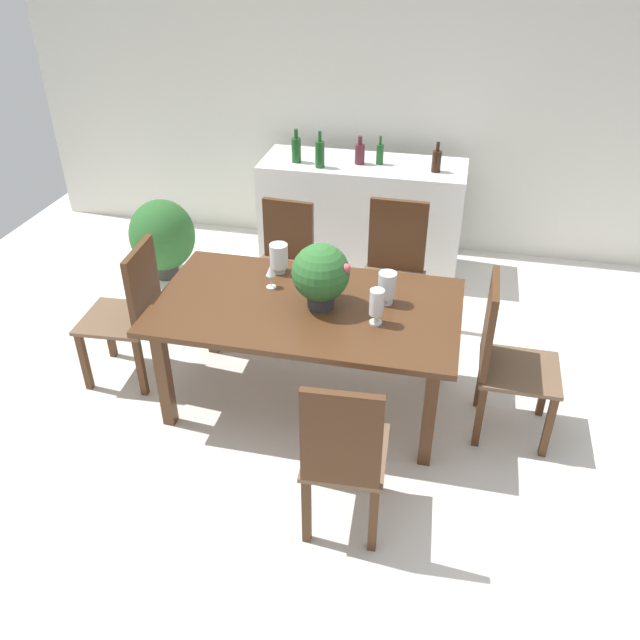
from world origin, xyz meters
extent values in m
plane|color=silver|center=(0.00, 0.00, 0.00)|extent=(7.04, 7.04, 0.00)
cube|color=silver|center=(0.00, 2.60, 1.30)|extent=(6.40, 0.10, 2.60)
cube|color=#4C2D19|center=(0.00, 0.06, 0.73)|extent=(1.86, 1.05, 0.04)
cube|color=#4C2D19|center=(-0.81, -0.34, 0.36)|extent=(0.07, 0.07, 0.71)
cube|color=#4C2D19|center=(0.81, -0.34, 0.36)|extent=(0.07, 0.07, 0.71)
cube|color=#4C2D19|center=(-0.81, 0.47, 0.36)|extent=(0.07, 0.07, 0.71)
cube|color=#4C2D19|center=(0.81, 0.47, 0.36)|extent=(0.07, 0.07, 0.71)
cube|color=#4C2D19|center=(0.22, 0.79, 0.22)|extent=(0.04, 0.04, 0.45)
cube|color=#4C2D19|center=(0.61, 0.78, 0.22)|extent=(0.04, 0.04, 0.45)
cube|color=#4C2D19|center=(0.23, 1.13, 0.22)|extent=(0.04, 0.04, 0.45)
cube|color=#4C2D19|center=(0.61, 1.12, 0.22)|extent=(0.04, 0.04, 0.45)
cube|color=brown|center=(0.42, 0.96, 0.46)|extent=(0.47, 0.42, 0.03)
cube|color=#4C2D19|center=(0.42, 1.14, 0.75)|extent=(0.42, 0.05, 0.55)
cube|color=#4C2D19|center=(1.50, -0.13, 0.22)|extent=(0.04, 0.04, 0.45)
cube|color=#4C2D19|center=(1.50, 0.25, 0.22)|extent=(0.04, 0.04, 0.45)
cube|color=#4C2D19|center=(1.10, -0.13, 0.22)|extent=(0.04, 0.04, 0.45)
cube|color=#4C2D19|center=(1.10, 0.25, 0.22)|extent=(0.04, 0.04, 0.45)
cube|color=brown|center=(1.30, 0.06, 0.46)|extent=(0.47, 0.46, 0.03)
cube|color=#4C2D19|center=(1.08, 0.06, 0.75)|extent=(0.04, 0.42, 0.56)
cube|color=#4C2D19|center=(-0.60, 0.81, 0.22)|extent=(0.05, 0.05, 0.45)
cube|color=#4C2D19|center=(-0.25, 0.78, 0.22)|extent=(0.05, 0.05, 0.45)
cube|color=#4C2D19|center=(-0.58, 1.13, 0.22)|extent=(0.05, 0.05, 0.45)
cube|color=#4C2D19|center=(-0.23, 1.11, 0.22)|extent=(0.05, 0.05, 0.45)
cube|color=brown|center=(-0.42, 0.96, 0.46)|extent=(0.45, 0.43, 0.03)
cube|color=#4C2D19|center=(-0.41, 1.14, 0.71)|extent=(0.39, 0.07, 0.47)
cube|color=#4C2D19|center=(0.58, -0.63, 0.22)|extent=(0.05, 0.05, 0.45)
cube|color=#4C2D19|center=(0.24, -0.65, 0.22)|extent=(0.05, 0.05, 0.45)
cube|color=#4C2D19|center=(0.60, -1.02, 0.22)|extent=(0.05, 0.05, 0.45)
cube|color=#4C2D19|center=(0.26, -1.04, 0.22)|extent=(0.05, 0.05, 0.45)
cube|color=brown|center=(0.42, -0.84, 0.46)|extent=(0.44, 0.49, 0.03)
cube|color=#4C2D19|center=(0.43, -1.05, 0.74)|extent=(0.38, 0.06, 0.54)
cube|color=#4C2D19|center=(-1.51, 0.24, 0.22)|extent=(0.05, 0.05, 0.45)
cube|color=#4C2D19|center=(-1.48, -0.14, 0.22)|extent=(0.05, 0.05, 0.45)
cube|color=#4C2D19|center=(-1.11, 0.26, 0.22)|extent=(0.05, 0.05, 0.45)
cube|color=#4C2D19|center=(-1.09, -0.12, 0.22)|extent=(0.05, 0.05, 0.45)
cube|color=brown|center=(-1.30, 0.06, 0.46)|extent=(0.50, 0.48, 0.03)
cube|color=#4C2D19|center=(-1.08, 0.07, 0.74)|extent=(0.07, 0.42, 0.53)
cylinder|color=#333338|center=(0.09, 0.06, 0.80)|extent=(0.16, 0.16, 0.10)
sphere|color=#2D662D|center=(0.09, 0.06, 0.98)|extent=(0.35, 0.35, 0.35)
sphere|color=#C64C56|center=(0.04, 0.16, 0.96)|extent=(0.04, 0.04, 0.04)
sphere|color=#C64C56|center=(0.21, 0.09, 0.99)|extent=(0.04, 0.04, 0.04)
sphere|color=#C64C56|center=(0.18, 0.15, 1.06)|extent=(0.04, 0.04, 0.04)
sphere|color=#C64C56|center=(0.24, 0.03, 1.04)|extent=(0.05, 0.05, 0.05)
sphere|color=#C64C56|center=(0.05, 0.22, 0.95)|extent=(0.05, 0.05, 0.05)
sphere|color=#C64C56|center=(0.01, 0.12, 1.08)|extent=(0.04, 0.04, 0.04)
cylinder|color=silver|center=(-0.27, 0.42, 0.75)|extent=(0.08, 0.08, 0.01)
cylinder|color=silver|center=(-0.27, 0.42, 0.77)|extent=(0.03, 0.03, 0.03)
cylinder|color=silver|center=(-0.27, 0.42, 0.87)|extent=(0.12, 0.12, 0.16)
cylinder|color=silver|center=(0.47, 0.18, 0.75)|extent=(0.08, 0.08, 0.01)
cylinder|color=silver|center=(0.47, 0.18, 0.78)|extent=(0.02, 0.02, 0.04)
cylinder|color=silver|center=(0.47, 0.18, 0.88)|extent=(0.11, 0.11, 0.16)
cylinder|color=silver|center=(0.44, -0.06, 0.75)|extent=(0.07, 0.07, 0.01)
cylinder|color=silver|center=(0.44, -0.06, 0.79)|extent=(0.02, 0.02, 0.05)
cylinder|color=silver|center=(0.44, -0.06, 0.89)|extent=(0.08, 0.08, 0.16)
cylinder|color=silver|center=(-0.27, 0.21, 0.75)|extent=(0.06, 0.06, 0.00)
cylinder|color=silver|center=(-0.27, 0.21, 0.79)|extent=(0.01, 0.01, 0.08)
cone|color=silver|center=(-0.27, 0.21, 0.87)|extent=(0.06, 0.06, 0.07)
cube|color=silver|center=(0.02, 2.02, 0.48)|extent=(1.72, 0.63, 0.96)
cylinder|color=black|center=(0.62, 1.95, 1.05)|extent=(0.07, 0.07, 0.17)
cylinder|color=black|center=(0.62, 1.95, 1.17)|extent=(0.03, 0.03, 0.07)
cylinder|color=#511E28|center=(-0.01, 2.00, 1.04)|extent=(0.08, 0.08, 0.16)
cylinder|color=#511E28|center=(-0.01, 2.00, 1.16)|extent=(0.03, 0.03, 0.07)
cylinder|color=#194C1E|center=(0.15, 2.02, 1.04)|extent=(0.06, 0.06, 0.17)
cylinder|color=#194C1E|center=(0.15, 2.02, 1.16)|extent=(0.02, 0.02, 0.07)
cylinder|color=#194C1E|center=(-0.54, 1.92, 1.06)|extent=(0.08, 0.08, 0.20)
cylinder|color=#194C1E|center=(-0.54, 1.92, 1.20)|extent=(0.03, 0.03, 0.07)
cylinder|color=#194C1E|center=(-0.32, 1.84, 1.07)|extent=(0.08, 0.08, 0.21)
cylinder|color=#194C1E|center=(-0.32, 1.84, 1.22)|extent=(0.03, 0.03, 0.08)
cylinder|color=#423D38|center=(-1.62, 1.45, 0.09)|extent=(0.21, 0.21, 0.17)
ellipsoid|color=#2D662D|center=(-1.62, 1.45, 0.39)|extent=(0.56, 0.56, 0.61)
camera|label=1|loc=(0.82, -3.23, 2.82)|focal=36.79mm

